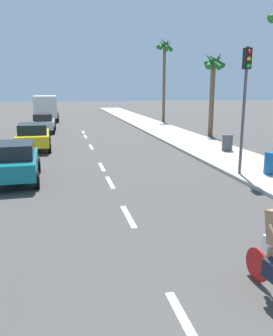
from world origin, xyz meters
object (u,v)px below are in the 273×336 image
parked_car_silver (44,122)px  palm_tree_distant (165,58)px  delivery_truck (46,108)px  palm_tree_far (213,73)px  trash_bin_far (227,143)px  parked_car_yellow (33,136)px  parked_car_teal (15,161)px  trash_bin_near (272,163)px  traffic_signal (245,89)px

parked_car_silver → palm_tree_distant: 15.28m
delivery_truck → palm_tree_far: (12.82, -15.55, 3.22)m
palm_tree_far → palm_tree_distant: size_ratio=0.73×
parked_car_silver → trash_bin_far: size_ratio=4.25×
trash_bin_far → palm_tree_distant: bearing=84.6°
parked_car_yellow → palm_tree_far: (12.91, 3.37, 3.88)m
parked_car_teal → trash_bin_near: 10.41m
parked_car_teal → traffic_signal: size_ratio=0.76×
parked_car_yellow → palm_tree_far: 13.90m
parked_car_silver → palm_tree_far: 14.13m
parked_car_teal → palm_tree_far: 17.47m
trash_bin_far → traffic_signal: bearing=-111.0°
delivery_truck → trash_bin_near: bearing=-71.2°
palm_tree_far → trash_bin_near: palm_tree_far is taller
delivery_truck → traffic_signal: traffic_signal is taller
trash_bin_near → parked_car_teal: bearing=171.5°
parked_car_silver → palm_tree_distant: size_ratio=0.44×
parked_car_silver → trash_bin_near: size_ratio=4.21×
delivery_truck → traffic_signal: size_ratio=1.21×
delivery_truck → palm_tree_distant: (12.55, -3.77, 5.22)m
parked_car_yellow → delivery_truck: (0.09, 18.92, 0.66)m
palm_tree_far → trash_bin_near: bearing=-102.6°
parked_car_yellow → traffic_signal: bearing=-46.3°
delivery_truck → palm_tree_distant: 14.10m
palm_tree_far → trash_bin_near: size_ratio=6.98×
parked_car_teal → parked_car_yellow: bearing=86.6°
parked_car_yellow → trash_bin_near: (10.13, -9.07, -0.24)m
parked_car_teal → trash_bin_near: parked_car_teal is taller
parked_car_silver → delivery_truck: 10.57m
parked_car_teal → trash_bin_near: (10.29, -1.53, -0.23)m
parked_car_silver → trash_bin_near: parked_car_silver is taller
parked_car_teal → delivery_truck: delivery_truck is taller
parked_car_silver → palm_tree_far: palm_tree_far is taller
parked_car_silver → palm_tree_far: (12.63, -5.00, 3.89)m
palm_tree_distant → trash_bin_near: palm_tree_distant is taller
parked_car_teal → traffic_signal: (9.05, -1.20, 2.77)m
traffic_signal → trash_bin_far: bearing=69.0°
parked_car_yellow → parked_car_silver: same height
delivery_truck → trash_bin_far: bearing=-65.3°
parked_car_silver → parked_car_yellow: bearing=-90.8°
traffic_signal → trash_bin_near: (1.24, -0.33, -3.01)m
parked_car_yellow → traffic_signal: traffic_signal is taller
trash_bin_near → trash_bin_far: (0.75, 5.52, -0.00)m
palm_tree_distant → traffic_signal: palm_tree_distant is taller
delivery_truck → traffic_signal: 29.10m
parked_car_yellow → trash_bin_far: size_ratio=4.85×
traffic_signal → trash_bin_far: 6.32m
parked_car_teal → parked_car_silver: same height
trash_bin_near → palm_tree_far: bearing=77.4°
parked_car_teal → palm_tree_distant: bearing=58.4°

